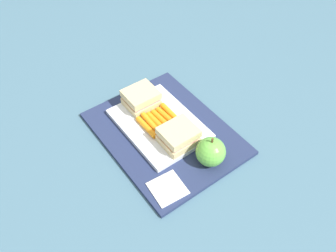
{
  "coord_description": "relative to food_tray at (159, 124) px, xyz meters",
  "views": [
    {
      "loc": [
        0.47,
        -0.33,
        0.67
      ],
      "look_at": [
        0.01,
        0.0,
        0.04
      ],
      "focal_mm": 37.99,
      "sensor_mm": 36.0,
      "label": 1
    }
  ],
  "objects": [
    {
      "name": "ground_plane",
      "position": [
        0.03,
        0.0,
        -0.02
      ],
      "size": [
        2.4,
        2.4,
        0.0
      ],
      "primitive_type": "plane",
      "color": "#42667A"
    },
    {
      "name": "lunchbag_mat",
      "position": [
        0.03,
        0.0,
        -0.01
      ],
      "size": [
        0.36,
        0.28,
        0.01
      ],
      "primitive_type": "cube",
      "color": "navy",
      "rests_on": "ground_plane"
    },
    {
      "name": "food_tray",
      "position": [
        0.0,
        0.0,
        0.0
      ],
      "size": [
        0.23,
        0.17,
        0.01
      ],
      "primitive_type": "cube",
      "color": "white",
      "rests_on": "lunchbag_mat"
    },
    {
      "name": "sandwich_half_left",
      "position": [
        -0.08,
        0.0,
        0.03
      ],
      "size": [
        0.07,
        0.08,
        0.04
      ],
      "color": "#DBC189",
      "rests_on": "food_tray"
    },
    {
      "name": "sandwich_half_right",
      "position": [
        0.08,
        0.0,
        0.03
      ],
      "size": [
        0.07,
        0.08,
        0.04
      ],
      "color": "#DBC189",
      "rests_on": "food_tray"
    },
    {
      "name": "carrot_sticks_bundle",
      "position": [
        0.0,
        -0.0,
        0.01
      ],
      "size": [
        0.08,
        0.09,
        0.02
      ],
      "color": "orange",
      "rests_on": "food_tray"
    },
    {
      "name": "apple",
      "position": [
        0.16,
        0.03,
        0.03
      ],
      "size": [
        0.07,
        0.07,
        0.08
      ],
      "color": "#66B742",
      "rests_on": "lunchbag_mat"
    },
    {
      "name": "paper_napkin",
      "position": [
        0.16,
        -0.09,
        -0.0
      ],
      "size": [
        0.08,
        0.08,
        0.0
      ],
      "primitive_type": "cube",
      "rotation": [
        0.0,
        0.0,
        -0.09
      ],
      "color": "white",
      "rests_on": "lunchbag_mat"
    }
  ]
}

